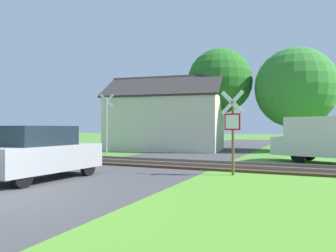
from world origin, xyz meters
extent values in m
cube|color=#424244|center=(0.00, 2.00, 0.00)|extent=(6.50, 80.00, 0.01)
cube|color=#422D1E|center=(0.00, 8.59, 0.05)|extent=(60.00, 2.60, 0.10)
cube|color=slate|center=(0.00, 9.30, 0.16)|extent=(60.00, 0.08, 0.12)
cube|color=slate|center=(0.00, 7.87, 0.16)|extent=(60.00, 0.08, 0.12)
cylinder|color=brown|center=(4.41, 6.48, 1.39)|extent=(0.10, 0.10, 2.77)
cube|color=red|center=(4.40, 6.41, 1.93)|extent=(0.60, 0.12, 0.60)
cube|color=white|center=(4.39, 6.39, 1.93)|extent=(0.49, 0.09, 0.49)
cube|color=white|center=(4.40, 6.41, 2.62)|extent=(0.87, 0.17, 0.88)
cube|color=white|center=(4.40, 6.41, 2.62)|extent=(0.87, 0.17, 0.88)
cylinder|color=#9E9EA5|center=(-4.34, 11.40, 1.79)|extent=(0.09, 0.09, 3.58)
cube|color=white|center=(-4.36, 11.45, 3.33)|extent=(0.85, 0.27, 0.88)
cube|color=white|center=(-4.36, 11.45, 3.33)|extent=(0.85, 0.27, 0.88)
cube|color=beige|center=(-3.21, 17.73, 2.01)|extent=(8.89, 6.33, 4.02)
cube|color=#332D2D|center=(-3.03, 16.42, 4.79)|extent=(9.00, 4.11, 1.82)
cube|color=#332D2D|center=(-3.38, 19.04, 4.79)|extent=(9.00, 4.11, 1.82)
cube|color=brown|center=(-0.95, 18.03, 4.72)|extent=(0.56, 0.56, 1.10)
cylinder|color=#513823|center=(6.00, 20.39, 1.21)|extent=(0.38, 0.38, 2.43)
sphere|color=#337A2D|center=(6.00, 20.39, 4.64)|extent=(5.88, 5.88, 5.88)
cylinder|color=#513823|center=(0.32, 20.48, 1.75)|extent=(0.32, 0.32, 3.51)
sphere|color=#286B23|center=(0.32, 20.48, 5.45)|extent=(5.19, 5.19, 5.19)
cube|color=silver|center=(8.03, 12.17, 1.29)|extent=(4.58, 3.10, 1.90)
cube|color=silver|center=(5.70, 12.93, 0.79)|extent=(1.22, 1.93, 0.90)
cube|color=#19232D|center=(6.05, 12.81, 1.62)|extent=(0.54, 1.55, 0.85)
cylinder|color=black|center=(6.91, 13.35, 0.34)|extent=(0.70, 0.38, 0.68)
cylinder|color=black|center=(6.43, 11.87, 0.34)|extent=(0.70, 0.38, 0.68)
cube|color=#99999E|center=(-1.14, 3.01, 0.72)|extent=(1.93, 4.11, 0.84)
cube|color=#19232D|center=(-1.15, 2.82, 1.46)|extent=(1.55, 2.30, 0.64)
cylinder|color=black|center=(-0.34, 4.32, 0.30)|extent=(0.22, 0.61, 0.60)
cylinder|color=black|center=(-1.74, 4.42, 0.30)|extent=(0.22, 0.61, 0.60)
cylinder|color=black|center=(-0.54, 1.61, 0.30)|extent=(0.22, 0.61, 0.60)
camera|label=1|loc=(6.94, -5.27, 1.73)|focal=35.00mm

